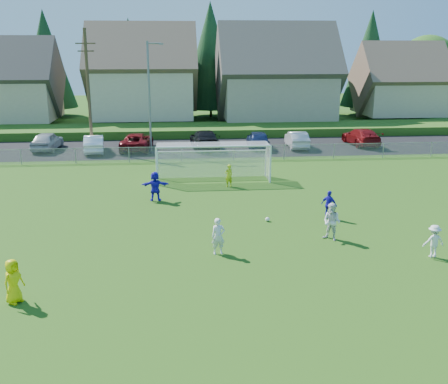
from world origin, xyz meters
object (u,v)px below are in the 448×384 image
(player_blue_b, at_px, (155,186))
(player_blue_a, at_px, (329,205))
(referee, at_px, (13,281))
(car_e, at_px, (258,139))
(player_white_c, at_px, (434,241))
(soccer_ball, at_px, (267,219))
(car_d, at_px, (205,139))
(car_a, at_px, (47,141))
(goalkeeper, at_px, (229,176))
(car_f, at_px, (297,140))
(player_white_a, at_px, (218,236))
(car_g, at_px, (361,137))
(player_white_b, at_px, (332,222))
(car_c, at_px, (137,141))
(car_b, at_px, (94,144))
(soccer_goal, at_px, (213,156))

(player_blue_b, bearing_deg, player_blue_a, 155.72)
(referee, xyz_separation_m, car_e, (12.78, 27.59, -0.03))
(player_white_c, relative_size, player_blue_a, 0.96)
(soccer_ball, height_order, car_d, car_d)
(player_blue_a, bearing_deg, car_a, -3.30)
(player_blue_a, distance_m, goalkeeper, 8.16)
(car_a, bearing_deg, car_f, -178.45)
(player_white_a, distance_m, player_blue_b, 8.85)
(player_blue_a, relative_size, car_f, 0.34)
(player_blue_b, xyz_separation_m, car_g, (17.78, 16.01, -0.10))
(car_a, xyz_separation_m, car_e, (18.11, -0.73, -0.02))
(player_white_b, bearing_deg, soccer_ball, 173.69)
(player_white_b, distance_m, player_white_c, 4.38)
(player_white_b, bearing_deg, car_d, 144.33)
(player_white_b, xyz_separation_m, player_blue_a, (0.76, 3.03, -0.13))
(referee, bearing_deg, soccer_ball, -20.52)
(player_white_a, relative_size, car_a, 0.35)
(car_c, xyz_separation_m, car_f, (13.86, -0.30, 0.00))
(player_blue_b, distance_m, car_c, 15.71)
(goalkeeper, bearing_deg, car_f, -144.67)
(player_white_b, bearing_deg, player_white_a, -124.24)
(referee, bearing_deg, player_white_a, -30.93)
(referee, distance_m, player_blue_a, 15.62)
(car_f, bearing_deg, car_c, 1.33)
(car_a, distance_m, car_c, 7.68)
(car_a, distance_m, car_e, 18.13)
(car_b, distance_m, car_d, 9.36)
(player_blue_a, bearing_deg, goalkeeper, -12.58)
(player_white_a, distance_m, car_f, 25.19)
(car_c, height_order, car_g, car_g)
(soccer_ball, distance_m, soccer_goal, 9.17)
(soccer_ball, xyz_separation_m, car_a, (-15.55, 20.50, 0.67))
(player_white_c, relative_size, car_a, 0.31)
(goalkeeper, relative_size, car_g, 0.28)
(player_white_a, xyz_separation_m, player_white_c, (8.98, -1.17, -0.08))
(player_white_a, relative_size, player_blue_a, 1.07)
(car_c, distance_m, soccer_goal, 12.50)
(car_a, height_order, car_e, car_a)
(soccer_ball, xyz_separation_m, player_white_b, (2.46, -2.87, 0.76))
(player_blue_a, bearing_deg, car_f, -54.05)
(car_d, bearing_deg, player_white_c, 104.75)
(player_white_c, distance_m, car_c, 28.74)
(goalkeeper, bearing_deg, player_white_c, 96.57)
(player_blue_a, bearing_deg, car_e, -44.09)
(player_blue_b, height_order, car_e, player_blue_b)
(car_g, bearing_deg, goalkeeper, 41.63)
(car_d, bearing_deg, referee, 70.39)
(player_white_b, bearing_deg, car_e, 132.84)
(soccer_ball, bearing_deg, car_g, 59.42)
(soccer_ball, relative_size, player_white_b, 0.13)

